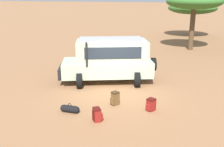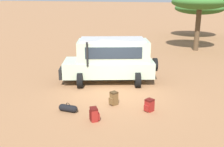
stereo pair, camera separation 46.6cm
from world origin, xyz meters
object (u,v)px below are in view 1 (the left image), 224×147
(acacia_tree_left_mid, at_px, (194,2))
(safari_vehicle, at_px, (109,59))
(duffel_bag_low_black_case, at_px, (70,109))
(acacia_tree_far_left, at_px, (192,8))
(backpack_beside_front_wheel, at_px, (151,105))
(backpack_near_rear_wheel, at_px, (97,115))
(backpack_cluster_center, at_px, (115,98))

(acacia_tree_left_mid, bearing_deg, safari_vehicle, -108.87)
(duffel_bag_low_black_case, distance_m, acacia_tree_far_left, 23.55)
(acacia_tree_far_left, bearing_deg, backpack_beside_front_wheel, -90.48)
(safari_vehicle, bearing_deg, backpack_beside_front_wheel, -45.27)
(acacia_tree_left_mid, bearing_deg, backpack_near_rear_wheel, -99.12)
(backpack_cluster_center, xyz_separation_m, duffel_bag_low_black_case, (-1.51, -1.40, -0.14))
(safari_vehicle, height_order, backpack_cluster_center, safari_vehicle)
(duffel_bag_low_black_case, distance_m, acacia_tree_left_mid, 16.14)
(backpack_cluster_center, height_order, acacia_tree_left_mid, acacia_tree_left_mid)
(backpack_beside_front_wheel, xyz_separation_m, backpack_cluster_center, (-1.63, 0.06, 0.04))
(backpack_cluster_center, bearing_deg, acacia_tree_left_mid, 80.32)
(backpack_beside_front_wheel, bearing_deg, backpack_cluster_center, 177.72)
(backpack_near_rear_wheel, distance_m, acacia_tree_left_mid, 16.16)
(safari_vehicle, distance_m, backpack_near_rear_wheel, 4.93)
(safari_vehicle, bearing_deg, backpack_near_rear_wheel, -75.42)
(backpack_near_rear_wheel, height_order, acacia_tree_left_mid, acacia_tree_left_mid)
(backpack_near_rear_wheel, distance_m, acacia_tree_far_left, 23.71)
(acacia_tree_far_left, bearing_deg, backpack_near_rear_wheel, -94.76)
(acacia_tree_far_left, bearing_deg, acacia_tree_left_mid, -86.13)
(safari_vehicle, xyz_separation_m, backpack_near_rear_wheel, (1.21, -4.67, -1.04))
(acacia_tree_far_left, xyz_separation_m, acacia_tree_left_mid, (0.54, -7.94, 0.84))
(backpack_beside_front_wheel, bearing_deg, acacia_tree_left_mid, 87.03)
(backpack_cluster_center, distance_m, acacia_tree_left_mid, 14.48)
(backpack_near_rear_wheel, relative_size, duffel_bag_low_black_case, 0.62)
(safari_vehicle, xyz_separation_m, backpack_cluster_center, (1.35, -2.95, -1.00))
(backpack_near_rear_wheel, xyz_separation_m, duffel_bag_low_black_case, (-1.37, 0.33, -0.11))
(safari_vehicle, height_order, backpack_near_rear_wheel, safari_vehicle)
(duffel_bag_low_black_case, bearing_deg, safari_vehicle, 87.94)
(safari_vehicle, bearing_deg, acacia_tree_far_left, 80.43)
(backpack_near_rear_wheel, relative_size, acacia_tree_left_mid, 0.11)
(backpack_cluster_center, relative_size, duffel_bag_low_black_case, 0.70)
(backpack_beside_front_wheel, distance_m, acacia_tree_far_left, 21.98)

